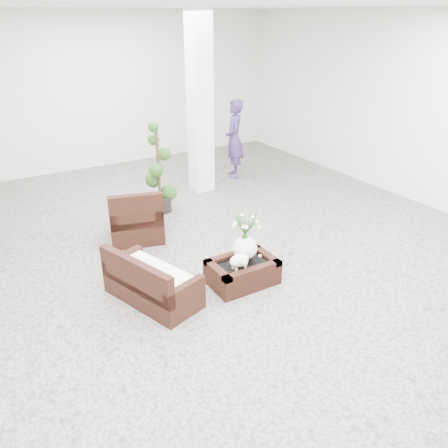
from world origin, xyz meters
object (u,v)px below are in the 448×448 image
armchair (135,213)px  topiary (158,169)px  loveseat (152,276)px  coffee_table (242,273)px

armchair → topiary: topiary is taller
armchair → loveseat: 1.86m
coffee_table → loveseat: loveseat is taller
coffee_table → loveseat: bearing=167.4°
coffee_table → loveseat: (-1.20, 0.27, 0.18)m
armchair → loveseat: bearing=91.3°
armchair → coffee_table: bearing=125.4°
coffee_table → armchair: size_ratio=1.02×
loveseat → topiary: 2.96m
topiary → armchair: bearing=-133.6°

